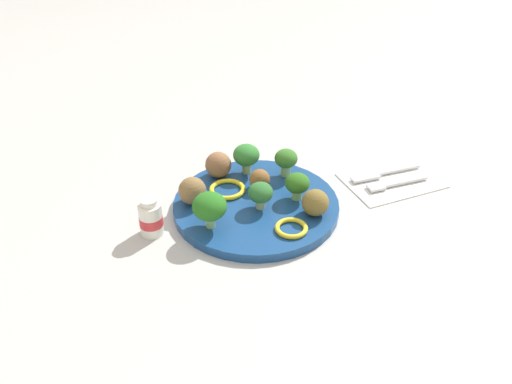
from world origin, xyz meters
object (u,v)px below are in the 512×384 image
at_px(broccoli_floret_near_rim, 297,184).
at_px(knife, 383,173).
at_px(broccoli_floret_center, 210,207).
at_px(pepper_ring_center, 291,228).
at_px(pepper_ring_front_left, 227,189).
at_px(meatball_center, 260,179).
at_px(plate, 256,206).
at_px(broccoli_floret_front_left, 262,193).
at_px(meatball_near_rim, 315,203).
at_px(napkin, 392,180).
at_px(yogurt_bottle, 151,218).
at_px(broccoli_floret_back_right, 246,156).
at_px(meatball_mid_left, 218,165).
at_px(broccoli_floret_mid_left, 286,160).
at_px(meatball_front_left, 192,191).
at_px(fork, 394,183).

height_order(broccoli_floret_near_rim, knife, broccoli_floret_near_rim).
height_order(broccoli_floret_center, pepper_ring_center, broccoli_floret_center).
bearing_deg(pepper_ring_front_left, meatball_center, 165.59).
bearing_deg(plate, broccoli_floret_front_left, 100.14).
bearing_deg(meatball_near_rim, knife, -159.41).
bearing_deg(napkin, broccoli_floret_near_rim, -0.49).
height_order(broccoli_floret_near_rim, yogurt_bottle, yogurt_bottle).
height_order(meatball_near_rim, knife, meatball_near_rim).
distance_m(broccoli_floret_back_right, knife, 0.26).
height_order(plate, yogurt_bottle, yogurt_bottle).
xyz_separation_m(broccoli_floret_front_left, napkin, (-0.26, 0.00, -0.04)).
bearing_deg(yogurt_bottle, pepper_ring_center, 152.12).
bearing_deg(broccoli_floret_back_right, pepper_ring_center, 88.51).
xyz_separation_m(broccoli_floret_center, broccoli_floret_front_left, (-0.10, -0.01, -0.01)).
height_order(plate, pepper_ring_front_left, pepper_ring_front_left).
height_order(plate, broccoli_floret_center, broccoli_floret_center).
height_order(broccoli_floret_back_right, meatball_mid_left, broccoli_floret_back_right).
xyz_separation_m(plate, broccoli_floret_center, (0.09, 0.03, 0.05)).
xyz_separation_m(broccoli_floret_back_right, broccoli_floret_mid_left, (-0.06, 0.04, -0.00)).
distance_m(meatball_mid_left, knife, 0.31).
height_order(broccoli_floret_near_rim, pepper_ring_front_left, broccoli_floret_near_rim).
relative_size(broccoli_floret_mid_left, meatball_front_left, 1.11).
bearing_deg(meatball_mid_left, meatball_near_rim, 119.95).
distance_m(meatball_near_rim, pepper_ring_center, 0.06).
bearing_deg(meatball_front_left, pepper_ring_front_left, -173.33).
bearing_deg(knife, pepper_ring_center, 21.09).
bearing_deg(knife, fork, 87.78).
xyz_separation_m(broccoli_floret_near_rim, yogurt_bottle, (0.25, -0.03, -0.02)).
relative_size(knife, yogurt_bottle, 2.24).
distance_m(broccoli_floret_mid_left, fork, 0.20).
bearing_deg(meatball_mid_left, plate, 104.91).
bearing_deg(broccoli_floret_front_left, meatball_near_rim, 142.63).
xyz_separation_m(broccoli_floret_near_rim, knife, (-0.19, -0.02, -0.04)).
relative_size(napkin, yogurt_bottle, 2.61).
relative_size(broccoli_floret_center, meatball_near_rim, 1.36).
bearing_deg(broccoli_floret_center, broccoli_floret_front_left, -171.34).
bearing_deg(meatball_mid_left, knife, 159.85).
distance_m(broccoli_floret_front_left, knife, 0.26).
height_order(broccoli_floret_near_rim, broccoli_floret_mid_left, broccoli_floret_mid_left).
distance_m(broccoli_floret_back_right, pepper_ring_front_left, 0.08).
xyz_separation_m(broccoli_floret_front_left, meatball_center, (-0.02, -0.05, -0.01)).
relative_size(broccoli_floret_center, meatball_mid_left, 1.29).
bearing_deg(broccoli_floret_center, broccoli_floret_back_right, -132.88).
bearing_deg(yogurt_bottle, broccoli_floret_back_right, -157.47).
bearing_deg(napkin, fork, 64.89).
bearing_deg(fork, broccoli_floret_back_right, -29.30).
distance_m(broccoli_floret_center, broccoli_floret_back_right, 0.17).
xyz_separation_m(pepper_ring_front_left, knife, (-0.29, 0.05, -0.01)).
xyz_separation_m(meatball_center, meatball_near_rim, (-0.05, 0.11, 0.00)).
bearing_deg(yogurt_bottle, broccoli_floret_center, 153.23).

